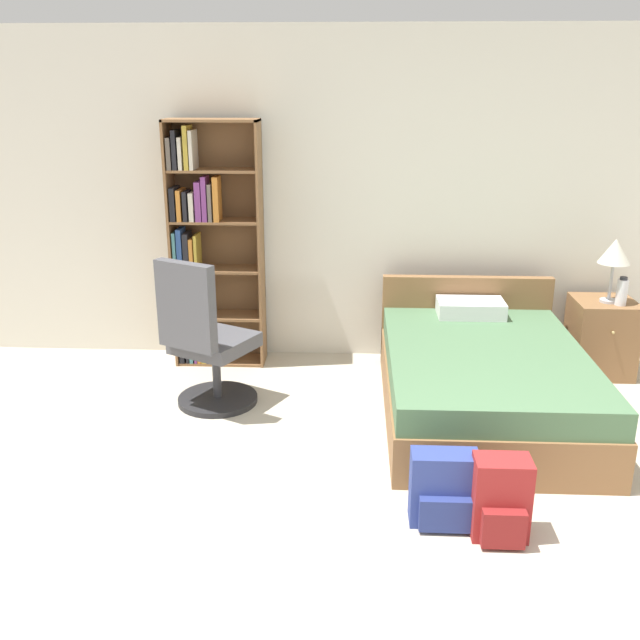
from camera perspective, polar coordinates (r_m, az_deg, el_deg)
name	(u,v)px	position (r m, az deg, el deg)	size (l,w,h in m)	color
ground_plane	(461,633)	(3.30, 11.19, -23.33)	(14.00, 14.00, 0.00)	#BCB29E
wall_back	(414,200)	(5.75, 7.55, 9.52)	(9.00, 0.06, 2.60)	silver
bookshelf	(206,248)	(5.67, -9.07, 5.70)	(0.71, 0.28, 1.93)	brown
bed	(482,378)	(5.02, 12.85, -4.55)	(1.32, 1.94, 0.74)	brown
office_chair	(206,344)	(4.96, -9.11, -1.92)	(0.67, 0.71, 1.09)	#232326
nightstand	(601,337)	(5.96, 21.54, -1.27)	(0.46, 0.47, 0.59)	brown
table_lamp	(615,253)	(5.75, 22.51, 4.96)	(0.24, 0.24, 0.49)	#B2B2B7
water_bottle	(622,292)	(5.77, 23.00, 2.09)	(0.08, 0.08, 0.22)	silver
backpack_red	(501,501)	(3.77, 14.26, -13.84)	(0.28, 0.25, 0.43)	maroon
backpack_blue	(444,490)	(3.82, 9.85, -13.29)	(0.34, 0.22, 0.40)	navy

